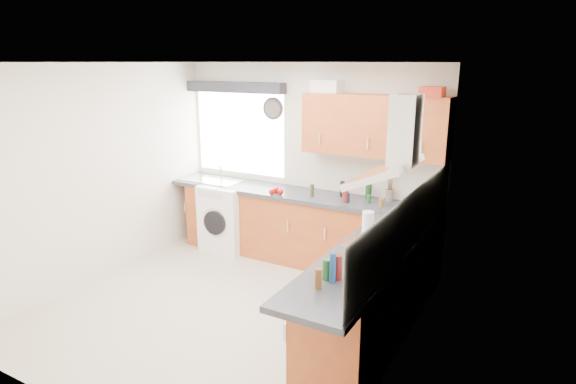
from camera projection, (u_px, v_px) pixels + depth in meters
The scene contains 37 objects.
ground_plane at pixel (228, 308), 5.06m from camera, with size 3.60×3.60×0.00m, color beige.
ceiling at pixel (219, 62), 4.41m from camera, with size 3.60×3.60×0.02m, color white.
wall_back at pixel (307, 162), 6.25m from camera, with size 3.60×0.02×2.50m, color silver.
wall_front at pixel (61, 255), 3.22m from camera, with size 3.60×0.02×2.50m, color silver.
wall_left at pixel (99, 174), 5.59m from camera, with size 0.02×3.60×2.50m, color silver.
wall_right at pixel (403, 222), 3.88m from camera, with size 0.02×3.60×2.50m, color silver.
window at pixel (240, 133), 6.66m from camera, with size 1.40×0.02×1.10m, color white.
window_blind at pixel (235, 87), 6.42m from camera, with size 1.50×0.18×0.14m, color #26262B.
splashback at pixel (412, 220), 4.15m from camera, with size 0.01×3.00×0.54m, color white.
base_cab_back at pixel (289, 227), 6.26m from camera, with size 3.00×0.58×0.86m, color #9E451D.
base_cab_corner at pixel (411, 250), 5.50m from camera, with size 0.60×0.60×0.86m, color #9E451D.
base_cab_right at pixel (371, 299), 4.36m from camera, with size 0.58×2.10×0.86m, color #9E451D.
worktop_back at pixel (296, 194), 6.09m from camera, with size 3.60×0.62×0.05m, color #2D2E34.
worktop_right at pixel (366, 257), 4.12m from camera, with size 0.62×2.42×0.05m, color #2D2E34.
sink at pixel (212, 177), 6.70m from camera, with size 0.84×0.46×0.10m, color silver, non-canonical shape.
oven at pixel (376, 292), 4.49m from camera, with size 0.56×0.58×0.85m, color black.
hob_plate at pixel (378, 243), 4.36m from camera, with size 0.52×0.52×0.01m, color silver.
extractor_hood at pixel (394, 151), 4.09m from camera, with size 0.52×0.78×0.66m, color silver, non-canonical shape.
upper_cabinets at pixel (374, 126), 5.51m from camera, with size 1.70×0.35×0.70m, color #9E451D.
washing_machine at pixel (228, 217), 6.59m from camera, with size 0.62×0.60×0.91m, color white.
wall_clock at pixel (272, 109), 6.28m from camera, with size 0.29×0.29×0.04m, color #26262B.
casserole at pixel (328, 86), 5.78m from camera, with size 0.36×0.26×0.15m, color white.
storage_box at pixel (432, 92), 5.00m from camera, with size 0.23×0.20×0.11m, color red.
utensil_pot at pixel (389, 195), 5.69m from camera, with size 0.10×0.10×0.14m, color #735F54.
kitchen_roll at pixel (368, 224), 4.51m from camera, with size 0.11×0.11×0.24m, color white.
tomato_cluster at pixel (276, 191), 5.99m from camera, with size 0.17×0.17×0.08m, color #BB0701, non-canonical shape.
jar_0 at pixel (312, 190), 5.89m from camera, with size 0.05×0.05×0.15m, color #3C3121.
jar_1 at pixel (381, 203), 5.46m from camera, with size 0.05×0.05×0.10m, color brown.
jar_2 at pixel (369, 199), 5.61m from camera, with size 0.04×0.04×0.10m, color #205A26.
jar_3 at pixel (347, 198), 5.63m from camera, with size 0.06×0.06×0.11m, color #141744.
jar_4 at pixel (368, 191), 5.78m from camera, with size 0.07×0.07×0.19m, color #153B16.
jar_5 at pixel (342, 189), 5.87m from camera, with size 0.06×0.06×0.19m, color black.
jar_6 at pixel (345, 196), 5.63m from camera, with size 0.07×0.07×0.15m, color maroon.
bottle_0 at pixel (327, 269), 3.62m from camera, with size 0.07×0.07×0.16m, color #1B4B1F.
bottle_1 at pixel (333, 268), 3.56m from camera, with size 0.05×0.05×0.24m, color navy.
bottle_2 at pixel (318, 279), 3.48m from camera, with size 0.05×0.05×0.15m, color brown.
bottle_3 at pixel (338, 267), 3.62m from camera, with size 0.07×0.07×0.19m, color #601414.
Camera 1 is at (2.80, -3.66, 2.50)m, focal length 30.00 mm.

